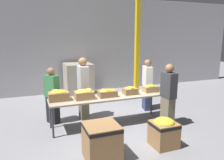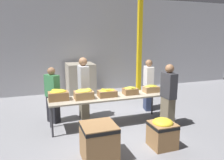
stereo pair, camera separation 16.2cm
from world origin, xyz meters
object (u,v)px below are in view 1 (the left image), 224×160
object	(u,v)px
banana_box_2	(107,93)
volunteer_3	(147,85)
donation_bin_0	(102,141)
banana_box_1	(84,94)
volunteer_2	(168,96)
support_pillar	(137,45)
donation_bin_1	(164,131)
volunteer_0	(83,89)
sorting_table	(109,98)
banana_box_3	(130,90)
volunteer_1	(52,96)
banana_box_4	(151,88)
banana_box_0	(59,95)
pallet_stack_0	(78,80)

from	to	relation	value
banana_box_2	volunteer_3	world-z (taller)	volunteer_3
donation_bin_0	banana_box_1	bearing A→B (deg)	88.33
banana_box_2	volunteer_2	size ratio (longest dim) A/B	0.28
banana_box_1	volunteer_3	distance (m)	2.38
support_pillar	donation_bin_1	bearing A→B (deg)	-109.58
volunteer_0	support_pillar	size ratio (longest dim) A/B	0.45
sorting_table	volunteer_2	bearing A→B (deg)	-24.53
volunteer_3	donation_bin_1	xyz separation A→B (m)	(-0.88, -2.29, -0.47)
sorting_table	banana_box_2	world-z (taller)	banana_box_2
banana_box_3	volunteer_3	world-z (taller)	volunteer_3
banana_box_2	support_pillar	world-z (taller)	support_pillar
volunteer_1	support_pillar	world-z (taller)	support_pillar
banana_box_3	banana_box_4	size ratio (longest dim) A/B	0.90
volunteer_3	volunteer_0	bearing A→B (deg)	-76.07
donation_bin_1	support_pillar	bearing A→B (deg)	70.42
banana_box_3	support_pillar	xyz separation A→B (m)	(1.59, 2.71, 1.10)
banana_box_0	volunteer_2	world-z (taller)	volunteer_2
sorting_table	banana_box_3	size ratio (longest dim) A/B	8.14
banana_box_0	volunteer_0	xyz separation A→B (m)	(0.77, 0.59, -0.04)
pallet_stack_0	volunteer_0	bearing A→B (deg)	-98.96
volunteer_1	donation_bin_0	size ratio (longest dim) A/B	2.18
banana_box_1	banana_box_3	world-z (taller)	banana_box_1
banana_box_3	donation_bin_1	distance (m)	1.67
banana_box_1	volunteer_3	bearing A→B (deg)	18.01
support_pillar	volunteer_1	bearing A→B (deg)	-150.49
volunteer_2	banana_box_3	bearing A→B (deg)	50.50
banana_box_0	volunteer_2	bearing A→B (deg)	-15.14
volunteer_0	banana_box_4	bearing A→B (deg)	69.91
banana_box_2	banana_box_3	xyz separation A→B (m)	(0.68, 0.03, 0.00)
banana_box_2	banana_box_4	size ratio (longest dim) A/B	1.11
banana_box_0	banana_box_2	bearing A→B (deg)	-4.31
banana_box_3	sorting_table	bearing A→B (deg)	-178.42
donation_bin_0	donation_bin_1	xyz separation A→B (m)	(1.42, 0.00, -0.04)
pallet_stack_0	volunteer_2	bearing A→B (deg)	-67.35
banana_box_1	banana_box_2	size ratio (longest dim) A/B	1.00
sorting_table	volunteer_0	distance (m)	0.87
donation_bin_0	banana_box_4	bearing A→B (deg)	38.19
volunteer_2	donation_bin_1	size ratio (longest dim) A/B	2.58
banana_box_4	volunteer_2	world-z (taller)	volunteer_2
volunteer_2	donation_bin_1	distance (m)	1.26
volunteer_2	support_pillar	xyz separation A→B (m)	(0.81, 3.38, 1.17)
sorting_table	banana_box_1	bearing A→B (deg)	-179.56
volunteer_0	donation_bin_0	size ratio (longest dim) A/B	2.51
volunteer_3	pallet_stack_0	world-z (taller)	volunteer_3
banana_box_0	banana_box_2	distance (m)	1.26
volunteer_1	support_pillar	xyz separation A→B (m)	(3.63, 2.06, 1.23)
banana_box_1	donation_bin_1	size ratio (longest dim) A/B	0.73
sorting_table	banana_box_1	size ratio (longest dim) A/B	6.58
banana_box_3	volunteer_1	world-z (taller)	volunteer_1
banana_box_3	volunteer_1	distance (m)	2.15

